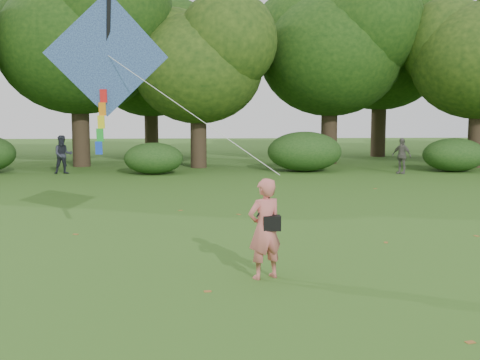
{
  "coord_description": "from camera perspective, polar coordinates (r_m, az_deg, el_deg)",
  "views": [
    {
      "loc": [
        -1.64,
        -10.1,
        2.94
      ],
      "look_at": [
        -0.95,
        2.0,
        1.5
      ],
      "focal_mm": 45.0,
      "sensor_mm": 36.0,
      "label": 1
    }
  ],
  "objects": [
    {
      "name": "ground",
      "position": [
        10.65,
        5.81,
        -9.29
      ],
      "size": [
        100.0,
        100.0,
        0.0
      ],
      "primitive_type": "plane",
      "color": "#265114",
      "rests_on": "ground"
    },
    {
      "name": "shrub_band",
      "position": [
        27.8,
        -1.36,
        2.48
      ],
      "size": [
        39.15,
        3.22,
        1.88
      ],
      "color": "#264919",
      "rests_on": "ground"
    },
    {
      "name": "tree_line",
      "position": [
        33.25,
        2.51,
        11.37
      ],
      "size": [
        54.7,
        15.3,
        9.48
      ],
      "color": "#3A2D1E",
      "rests_on": "ground"
    },
    {
      "name": "crossbody_bag",
      "position": [
        10.39,
        3.02,
        -4.03
      ],
      "size": [
        0.43,
        0.2,
        0.7
      ],
      "color": "black",
      "rests_on": "ground"
    },
    {
      "name": "bystander_right",
      "position": [
        28.21,
        15.06,
        2.22
      ],
      "size": [
        0.92,
        0.98,
        1.63
      ],
      "primitive_type": "imported",
      "rotation": [
        0.0,
        0.0,
        -0.86
      ],
      "color": "#646159",
      "rests_on": "ground"
    },
    {
      "name": "flying_kite",
      "position": [
        12.39,
        -12.45,
        11.27
      ],
      "size": [
        4.37,
        2.44,
        3.39
      ],
      "color": "#2642A5",
      "rests_on": "ground"
    },
    {
      "name": "fallen_leaves",
      "position": [
        14.21,
        3.51,
        -5.16
      ],
      "size": [
        9.46,
        15.36,
        0.01
      ],
      "color": "#915927",
      "rests_on": "ground"
    },
    {
      "name": "bystander_left",
      "position": [
        28.31,
        -16.44,
        2.32
      ],
      "size": [
        1.01,
        0.9,
        1.75
      ],
      "primitive_type": "imported",
      "rotation": [
        0.0,
        0.0,
        0.32
      ],
      "color": "#272A35",
      "rests_on": "ground"
    },
    {
      "name": "man_kite_flyer",
      "position": [
        10.43,
        2.36,
        -4.64
      ],
      "size": [
        0.76,
        0.65,
        1.76
      ],
      "primitive_type": "imported",
      "rotation": [
        0.0,
        0.0,
        3.58
      ],
      "color": "#CF6761",
      "rests_on": "ground"
    }
  ]
}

